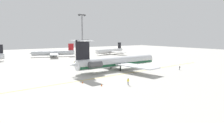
% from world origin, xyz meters
% --- Properties ---
extents(ground, '(308.07, 308.07, 0.00)m').
position_xyz_m(ground, '(0.00, 0.00, 0.00)').
color(ground, '#B7B5AD').
extents(main_jetliner, '(39.61, 35.23, 11.55)m').
position_xyz_m(main_jetliner, '(0.88, 6.53, 3.15)').
color(main_jetliner, silver).
rests_on(main_jetliner, ground).
extents(airliner_mid_left, '(26.79, 26.80, 8.12)m').
position_xyz_m(airliner_mid_left, '(-3.26, 68.68, 2.39)').
color(airliner_mid_left, silver).
rests_on(airliner_mid_left, ground).
extents(airliner_mid_right, '(26.96, 26.92, 8.14)m').
position_xyz_m(airliner_mid_right, '(35.40, 62.03, 2.40)').
color(airliner_mid_right, white).
rests_on(airliner_mid_right, ground).
extents(ground_crew_near_nose, '(0.26, 0.37, 1.64)m').
position_xyz_m(ground_crew_near_nose, '(20.55, -7.80, 1.04)').
color(ground_crew_near_nose, black).
rests_on(ground_crew_near_nose, ground).
extents(ground_crew_near_tail, '(0.40, 0.29, 1.83)m').
position_xyz_m(ground_crew_near_tail, '(-10.21, -14.39, 1.16)').
color(ground_crew_near_tail, black).
rests_on(ground_crew_near_tail, ground).
extents(ground_crew_portside, '(0.29, 0.42, 1.82)m').
position_xyz_m(ground_crew_portside, '(20.05, 29.47, 1.15)').
color(ground_crew_portside, black).
rests_on(ground_crew_portside, ground).
extents(ground_crew_starboard, '(0.46, 0.29, 1.82)m').
position_xyz_m(ground_crew_starboard, '(-6.48, 27.77, 1.16)').
color(ground_crew_starboard, black).
rests_on(ground_crew_starboard, ground).
extents(safety_cone_nose, '(0.40, 0.40, 0.55)m').
position_xyz_m(safety_cone_nose, '(20.96, 20.59, 0.28)').
color(safety_cone_nose, '#EA590F').
rests_on(safety_cone_nose, ground).
extents(safety_cone_wingtip, '(0.40, 0.40, 0.55)m').
position_xyz_m(safety_cone_wingtip, '(-16.54, -11.32, 0.28)').
color(safety_cone_wingtip, '#EA590F').
rests_on(safety_cone_wingtip, ground).
extents(safety_cone_tail, '(0.40, 0.40, 0.55)m').
position_xyz_m(safety_cone_tail, '(-19.16, -5.70, 0.28)').
color(safety_cone_tail, '#EA590F').
rests_on(safety_cone_tail, ground).
extents(taxiway_centreline, '(86.33, 6.64, 0.01)m').
position_xyz_m(taxiway_centreline, '(1.99, -1.18, 0.00)').
color(taxiway_centreline, gold).
rests_on(taxiway_centreline, ground).
extents(light_mast, '(4.00, 0.70, 24.01)m').
position_xyz_m(light_mast, '(3.62, 40.07, 13.21)').
color(light_mast, slate).
rests_on(light_mast, ground).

